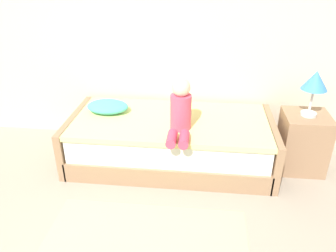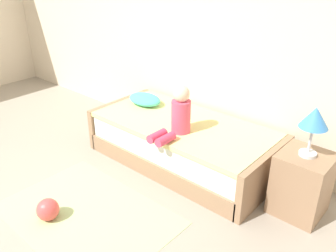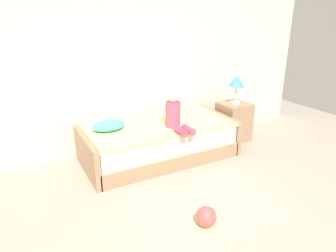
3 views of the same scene
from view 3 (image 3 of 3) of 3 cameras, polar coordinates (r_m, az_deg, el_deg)
The scene contains 8 objects.
wall_rear at distance 4.29m, azimuth -13.00°, elevation 13.52°, with size 7.20×0.10×2.90m, color beige.
bed at distance 4.26m, azimuth -1.61°, elevation -2.82°, with size 2.11×1.00×0.50m.
nightstand at distance 4.98m, azimuth 12.18°, elevation 0.85°, with size 0.44×0.44×0.60m, color #997556.
table_lamp at distance 4.81m, azimuth 12.74°, elevation 8.02°, with size 0.24×0.24×0.45m.
child_figure at distance 3.96m, azimuth 1.29°, elevation 2.46°, with size 0.20×0.51×0.50m.
pillow at distance 4.00m, azimuth -11.07°, elevation 0.11°, with size 0.44×0.30×0.13m, color #4CCCBC.
toy_ball at distance 3.04m, azimuth 7.17°, elevation -16.52°, with size 0.20×0.20×0.20m, color #E54C4C.
area_rug at distance 3.37m, azimuth 7.64°, elevation -14.50°, with size 1.60×1.10×0.01m, color #B2D189.
Camera 3 is at (-1.16, -1.50, 1.91)m, focal length 32.51 mm.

